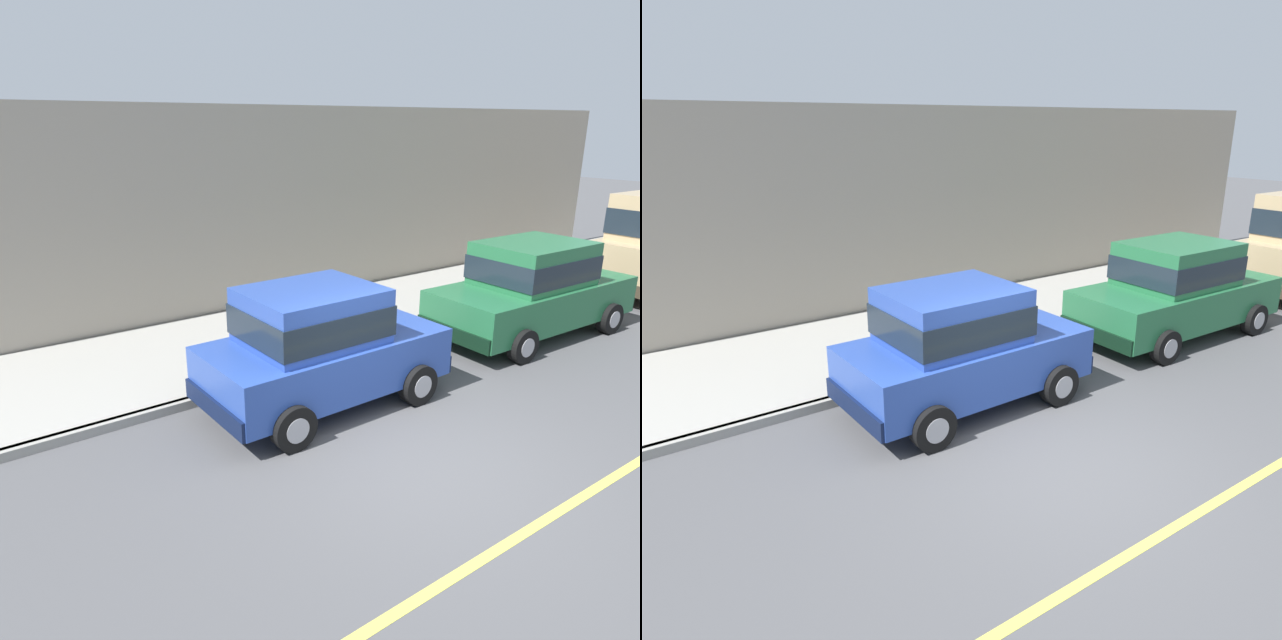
% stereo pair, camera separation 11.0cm
% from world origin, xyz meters
% --- Properties ---
extents(ground_plane, '(80.00, 80.00, 0.00)m').
position_xyz_m(ground_plane, '(0.00, 0.00, 0.00)').
color(ground_plane, '#4C4C4F').
extents(curb, '(0.16, 64.00, 0.14)m').
position_xyz_m(curb, '(-3.20, 0.00, 0.07)').
color(curb, gray).
rests_on(curb, ground).
extents(sidewalk, '(3.60, 64.00, 0.14)m').
position_xyz_m(sidewalk, '(-5.00, 0.00, 0.07)').
color(sidewalk, '#99968E').
rests_on(sidewalk, ground).
extents(lane_centre_line, '(0.12, 57.60, 0.01)m').
position_xyz_m(lane_centre_line, '(1.60, 0.00, 0.00)').
color(lane_centre_line, '#E0D64C').
rests_on(lane_centre_line, ground).
extents(car_blue_hatchback, '(1.98, 3.81, 1.88)m').
position_xyz_m(car_blue_hatchback, '(-2.11, -0.07, 0.98)').
color(car_blue_hatchback, '#28479E').
rests_on(car_blue_hatchback, ground).
extents(car_green_sedan, '(2.11, 4.64, 1.92)m').
position_xyz_m(car_green_sedan, '(-2.20, 5.24, 0.98)').
color(car_green_sedan, '#23663D').
rests_on(car_green_sedan, ground).
extents(dog_tan, '(0.30, 0.75, 0.49)m').
position_xyz_m(dog_tan, '(-5.24, 1.99, 0.43)').
color(dog_tan, tan).
rests_on(dog_tan, sidewalk).
extents(fire_hydrant, '(0.34, 0.24, 0.72)m').
position_xyz_m(fire_hydrant, '(-3.65, -0.65, 0.48)').
color(fire_hydrant, gold).
rests_on(fire_hydrant, sidewalk).
extents(building_facade, '(0.50, 20.00, 4.49)m').
position_xyz_m(building_facade, '(-7.10, 4.18, 2.25)').
color(building_facade, '#9E9384').
rests_on(building_facade, ground).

